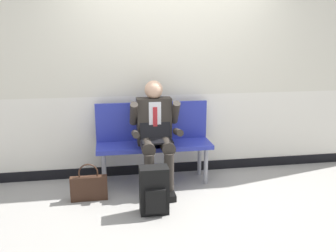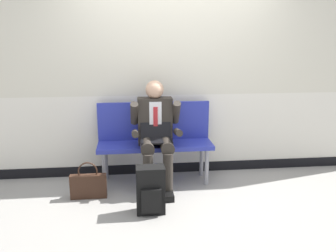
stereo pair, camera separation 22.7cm
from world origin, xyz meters
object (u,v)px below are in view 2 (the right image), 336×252
Objects in this scene: person_seated at (156,132)px; handbag at (88,185)px; bench_with_person at (155,136)px; backpack at (151,190)px.

person_seated is 2.99× the size of handbag.
bench_with_person is 0.92m from backpack.
person_seated is 0.95m from handbag.
person_seated is at bearing -90.00° from bench_with_person.
person_seated is 2.56× the size of backpack.
bench_with_person reaches higher than handbag.
bench_with_person is at bearing 30.36° from handbag.
bench_with_person is at bearing 82.88° from backpack.
backpack is (-0.11, -0.85, -0.32)m from bench_with_person.
person_seated is at bearing 17.61° from handbag.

